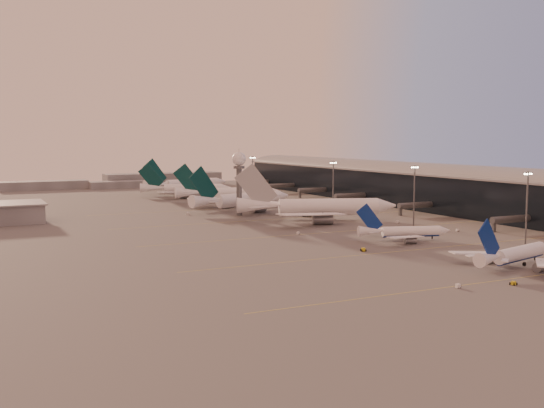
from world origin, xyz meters
name	(u,v)px	position (x,y,z in m)	size (l,w,h in m)	color
ground	(383,260)	(0.00, 0.00, 0.00)	(700.00, 700.00, 0.00)	#525050
taxiway_markings	(361,230)	(30.00, 56.00, 0.01)	(180.00, 185.25, 0.02)	gold
terminal	(428,187)	(107.88, 110.09, 10.52)	(57.00, 362.00, 23.04)	black
radar_tower	(239,171)	(5.00, 120.00, 20.95)	(6.40, 6.40, 31.10)	#505257
mast_a	(527,205)	(58.00, 0.00, 13.74)	(3.60, 0.56, 25.00)	#505257
mast_b	(414,193)	(55.00, 55.00, 13.74)	(3.60, 0.56, 25.00)	#505257
mast_c	(333,184)	(50.00, 110.00, 13.74)	(3.60, 0.56, 25.00)	#505257
mast_d	(253,175)	(48.00, 200.00, 13.74)	(3.60, 0.56, 25.00)	#505257
distant_horizon	(130,181)	(2.62, 325.14, 3.89)	(165.00, 37.50, 9.00)	slate
narrowbody_near	(515,257)	(27.04, -24.64, 3.04)	(37.65, 29.66, 15.01)	white
narrowbody_mid	(404,233)	(28.02, 26.15, 2.72)	(33.25, 26.11, 13.43)	white
widebody_white	(318,211)	(28.81, 87.72, 4.38)	(68.88, 54.27, 25.23)	white
greentail_a	(243,202)	(14.90, 138.23, 4.07)	(61.72, 49.15, 23.02)	white
greentail_b	(230,196)	(23.33, 176.90, 3.93)	(60.95, 48.84, 22.27)	white
greentail_c	(187,191)	(13.14, 221.80, 3.66)	(54.83, 43.55, 20.69)	white
greentail_d	(187,186)	(24.31, 253.88, 4.09)	(62.88, 50.23, 23.18)	white
gsv_truck_a	(459,284)	(-4.32, -36.90, 1.06)	(5.31, 2.28, 2.09)	white
gsv_tug_near	(513,283)	(9.67, -40.41, 0.46)	(2.37, 3.41, 0.90)	yellow
gsv_tug_mid	(363,250)	(3.08, 14.81, 0.54)	(4.18, 3.20, 1.05)	yellow
gsv_truck_b	(458,229)	(60.86, 35.19, 0.99)	(5.08, 2.76, 1.95)	white
gsv_truck_c	(298,232)	(1.47, 55.33, 1.09)	(4.94, 5.21, 2.14)	white
gsv_catering_b	(398,218)	(54.36, 64.62, 2.14)	(5.50, 3.08, 4.29)	white
gsv_truck_d	(188,212)	(-15.74, 133.65, 1.24)	(3.88, 6.37, 2.42)	white
gsv_tug_hangar	(302,203)	(55.15, 150.60, 0.53)	(3.60, 2.19, 1.02)	slate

